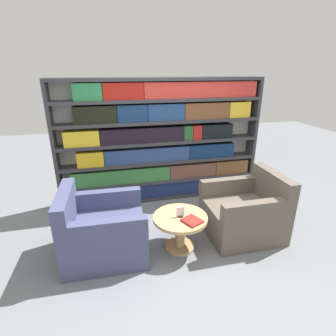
% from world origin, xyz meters
% --- Properties ---
extents(ground_plane, '(14.00, 14.00, 0.00)m').
position_xyz_m(ground_plane, '(0.00, 0.00, 0.00)').
color(ground_plane, slate).
extents(bookshelf, '(3.28, 0.30, 1.98)m').
position_xyz_m(bookshelf, '(-0.00, 1.48, 0.98)').
color(bookshelf, silver).
rests_on(bookshelf, ground_plane).
extents(armchair_left, '(0.95, 0.85, 0.85)m').
position_xyz_m(armchair_left, '(-1.00, 0.16, 0.30)').
color(armchair_left, '#42476B').
rests_on(armchair_left, ground_plane).
extents(armchair_right, '(0.93, 0.83, 0.85)m').
position_xyz_m(armchair_right, '(0.85, 0.16, 0.30)').
color(armchair_right, brown).
rests_on(armchair_right, ground_plane).
extents(coffee_table, '(0.66, 0.66, 0.45)m').
position_xyz_m(coffee_table, '(-0.07, 0.05, 0.32)').
color(coffee_table, tan).
rests_on(coffee_table, ground_plane).
extents(table_sign, '(0.10, 0.06, 0.13)m').
position_xyz_m(table_sign, '(-0.07, 0.05, 0.50)').
color(table_sign, black).
rests_on(table_sign, coffee_table).
extents(stray_book, '(0.26, 0.27, 0.02)m').
position_xyz_m(stray_book, '(0.03, -0.09, 0.46)').
color(stray_book, maroon).
rests_on(stray_book, coffee_table).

